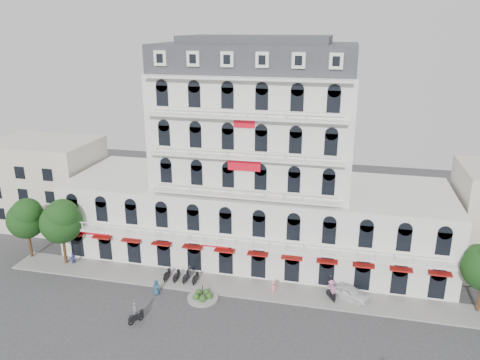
% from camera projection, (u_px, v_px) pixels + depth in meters
% --- Properties ---
extents(ground, '(120.00, 120.00, 0.00)m').
position_uv_depth(ground, '(215.00, 339.00, 41.99)').
color(ground, '#38383A').
rests_on(ground, ground).
extents(sidewalk, '(53.00, 4.00, 0.16)m').
position_uv_depth(sidewalk, '(238.00, 287.00, 50.28)').
color(sidewalk, gray).
rests_on(sidewalk, ground).
extents(main_building, '(45.00, 15.00, 25.80)m').
position_uv_depth(main_building, '(255.00, 175.00, 55.48)').
color(main_building, silver).
rests_on(main_building, ground).
extents(flank_building_west, '(14.00, 10.00, 12.00)m').
position_uv_depth(flank_building_west, '(47.00, 183.00, 65.07)').
color(flank_building_west, beige).
rests_on(flank_building_west, ground).
extents(traffic_island, '(3.20, 3.20, 1.60)m').
position_uv_depth(traffic_island, '(203.00, 297.00, 48.10)').
color(traffic_island, gray).
rests_on(traffic_island, ground).
extents(parked_scooter_row, '(4.40, 1.80, 1.10)m').
position_uv_depth(parked_scooter_row, '(181.00, 281.00, 51.49)').
color(parked_scooter_row, black).
rests_on(parked_scooter_row, ground).
extents(tree_west_outer, '(4.50, 4.48, 7.76)m').
position_uv_depth(tree_west_outer, '(26.00, 217.00, 55.14)').
color(tree_west_outer, '#382314').
rests_on(tree_west_outer, ground).
extents(tree_west_inner, '(4.76, 4.76, 8.25)m').
position_uv_depth(tree_west_inner, '(61.00, 220.00, 53.49)').
color(tree_west_inner, '#382314').
rests_on(tree_west_inner, ground).
extents(parked_car, '(4.75, 3.40, 1.50)m').
position_uv_depth(parked_car, '(349.00, 292.00, 48.02)').
color(parked_car, white).
rests_on(parked_car, ground).
extents(rider_west, '(1.09, 1.51, 2.17)m').
position_uv_depth(rider_west, '(136.00, 314.00, 44.09)').
color(rider_west, black).
rests_on(rider_west, ground).
extents(rider_center, '(1.19, 1.54, 2.33)m').
position_uv_depth(rider_center, '(331.00, 289.00, 47.61)').
color(rider_center, black).
rests_on(rider_center, ground).
extents(pedestrian_left, '(0.97, 0.87, 1.67)m').
position_uv_depth(pedestrian_left, '(156.00, 288.00, 48.72)').
color(pedestrian_left, navy).
rests_on(pedestrian_left, ground).
extents(pedestrian_mid, '(0.99, 0.85, 1.59)m').
position_uv_depth(pedestrian_mid, '(189.00, 273.00, 51.73)').
color(pedestrian_mid, '#515158').
rests_on(pedestrian_mid, ground).
extents(pedestrian_right, '(1.21, 0.99, 1.63)m').
position_uv_depth(pedestrian_right, '(273.00, 288.00, 48.73)').
color(pedestrian_right, pink).
rests_on(pedestrian_right, ground).
extents(pedestrian_far, '(0.55, 0.65, 1.51)m').
position_uv_depth(pedestrian_far, '(73.00, 259.00, 54.86)').
color(pedestrian_far, navy).
rests_on(pedestrian_far, ground).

